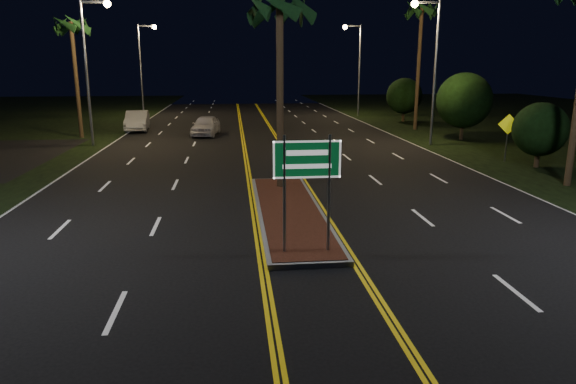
{
  "coord_description": "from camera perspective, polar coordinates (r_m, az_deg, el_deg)",
  "views": [
    {
      "loc": [
        -1.91,
        -10.32,
        5.11
      ],
      "look_at": [
        -0.53,
        2.52,
        1.9
      ],
      "focal_mm": 32.0,
      "sensor_mm": 36.0,
      "label": 1
    }
  ],
  "objects": [
    {
      "name": "ground",
      "position": [
        11.67,
        4.02,
        -12.04
      ],
      "size": [
        120.0,
        120.0,
        0.0
      ],
      "primitive_type": "plane",
      "color": "black",
      "rests_on": "ground"
    },
    {
      "name": "median_island",
      "position": [
        18.13,
        0.16,
        -2.14
      ],
      "size": [
        2.25,
        10.25,
        0.17
      ],
      "color": "gray",
      "rests_on": "ground"
    },
    {
      "name": "highway_sign",
      "position": [
        13.53,
        2.12,
        2.4
      ],
      "size": [
        1.8,
        0.08,
        3.2
      ],
      "color": "gray",
      "rests_on": "ground"
    },
    {
      "name": "streetlight_left_mid",
      "position": [
        35.41,
        -21.01,
        13.94
      ],
      "size": [
        1.91,
        0.44,
        9.0
      ],
      "color": "gray",
      "rests_on": "ground"
    },
    {
      "name": "streetlight_left_far",
      "position": [
        55.01,
        -15.72,
        14.02
      ],
      "size": [
        1.91,
        0.44,
        9.0
      ],
      "color": "gray",
      "rests_on": "ground"
    },
    {
      "name": "streetlight_right_mid",
      "position": [
        34.66,
        15.54,
        14.36
      ],
      "size": [
        1.91,
        0.44,
        9.0
      ],
      "color": "gray",
      "rests_on": "ground"
    },
    {
      "name": "streetlight_right_far",
      "position": [
        53.8,
        7.57,
        14.41
      ],
      "size": [
        1.91,
        0.44,
        9.0
      ],
      "color": "gray",
      "rests_on": "ground"
    },
    {
      "name": "palm_median",
      "position": [
        21.02,
        -0.94,
        19.87
      ],
      "size": [
        2.4,
        2.4,
        8.3
      ],
      "color": "#382819",
      "rests_on": "ground"
    },
    {
      "name": "palm_left_far",
      "position": [
        39.92,
        -22.97,
        16.69
      ],
      "size": [
        2.4,
        2.4,
        8.8
      ],
      "color": "#382819",
      "rests_on": "ground"
    },
    {
      "name": "palm_right_far",
      "position": [
        43.11,
        14.65,
        18.89
      ],
      "size": [
        2.4,
        2.4,
        10.3
      ],
      "color": "#382819",
      "rests_on": "ground"
    },
    {
      "name": "shrub_near",
      "position": [
        28.96,
        26.23,
        6.26
      ],
      "size": [
        2.7,
        2.7,
        3.3
      ],
      "color": "#382819",
      "rests_on": "ground"
    },
    {
      "name": "shrub_mid",
      "position": [
        37.9,
        18.98,
        9.6
      ],
      "size": [
        3.78,
        3.78,
        4.62
      ],
      "color": "#382819",
      "rests_on": "ground"
    },
    {
      "name": "shrub_far",
      "position": [
        48.99,
        12.79,
        10.37
      ],
      "size": [
        3.24,
        3.24,
        3.96
      ],
      "color": "#382819",
      "rests_on": "ground"
    },
    {
      "name": "car_near",
      "position": [
        38.9,
        -9.14,
        7.5
      ],
      "size": [
        2.88,
        5.38,
        1.71
      ],
      "primitive_type": "imported",
      "rotation": [
        0.0,
        0.0,
        -0.14
      ],
      "color": "silver",
      "rests_on": "ground"
    },
    {
      "name": "car_far",
      "position": [
        42.99,
        -16.43,
        7.78
      ],
      "size": [
        2.81,
        5.64,
        1.82
      ],
      "primitive_type": "imported",
      "rotation": [
        0.0,
        0.0,
        0.09
      ],
      "color": "silver",
      "rests_on": "ground"
    },
    {
      "name": "warning_sign",
      "position": [
        29.94,
        23.23,
        6.26
      ],
      "size": [
        1.06,
        0.26,
        2.58
      ],
      "rotation": [
        0.0,
        0.0,
        -0.21
      ],
      "color": "gray",
      "rests_on": "ground"
    }
  ]
}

